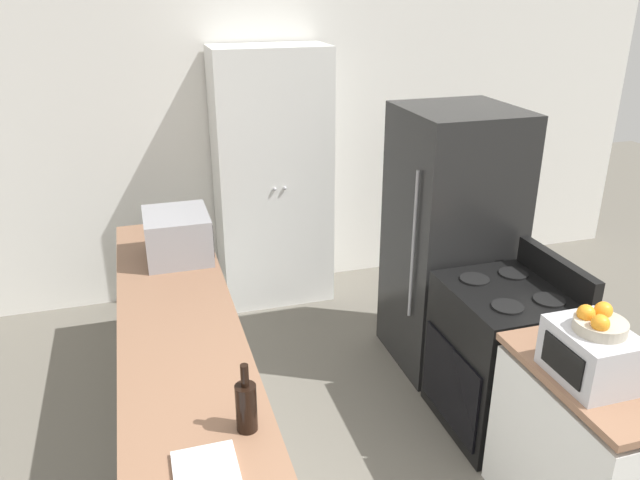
{
  "coord_description": "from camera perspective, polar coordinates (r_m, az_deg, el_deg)",
  "views": [
    {
      "loc": [
        -1.0,
        -1.34,
        2.5
      ],
      "look_at": [
        0.0,
        1.98,
        1.05
      ],
      "focal_mm": 35.0,
      "sensor_mm": 36.0,
      "label": 1
    }
  ],
  "objects": [
    {
      "name": "wall_back",
      "position": [
        5.2,
        -5.33,
        9.28
      ],
      "size": [
        7.0,
        0.06,
        2.6
      ],
      "color": "white",
      "rests_on": "ground_plane"
    },
    {
      "name": "counter_left",
      "position": [
        3.54,
        -12.2,
        -13.6
      ],
      "size": [
        0.6,
        2.87,
        0.9
      ],
      "color": "silver",
      "rests_on": "ground_plane"
    },
    {
      "name": "counter_right",
      "position": [
        3.36,
        23.43,
        -17.4
      ],
      "size": [
        0.6,
        0.84,
        0.9
      ],
      "color": "silver",
      "rests_on": "ground_plane"
    },
    {
      "name": "pantry_cabinet",
      "position": [
        5.01,
        -4.36,
        5.55
      ],
      "size": [
        0.89,
        0.5,
        2.06
      ],
      "color": "silver",
      "rests_on": "ground_plane"
    },
    {
      "name": "stove",
      "position": [
        3.86,
        16.28,
        -10.25
      ],
      "size": [
        0.66,
        0.71,
        1.06
      ],
      "color": "black",
      "rests_on": "ground_plane"
    },
    {
      "name": "refrigerator",
      "position": [
        4.26,
        11.85,
        -0.07
      ],
      "size": [
        0.73,
        0.74,
        1.77
      ],
      "color": "black",
      "rests_on": "ground_plane"
    },
    {
      "name": "microwave",
      "position": [
        3.94,
        -12.89,
        0.4
      ],
      "size": [
        0.4,
        0.44,
        0.29
      ],
      "color": "#939399",
      "rests_on": "counter_left"
    },
    {
      "name": "wine_bottle",
      "position": [
        2.46,
        -6.76,
        -14.81
      ],
      "size": [
        0.08,
        0.08,
        0.29
      ],
      "color": "black",
      "rests_on": "counter_left"
    },
    {
      "name": "toaster_oven",
      "position": [
        2.94,
        23.5,
        -9.58
      ],
      "size": [
        0.29,
        0.37,
        0.24
      ],
      "color": "#B2B2B7",
      "rests_on": "counter_right"
    },
    {
      "name": "fruit_bowl",
      "position": [
        2.87,
        24.14,
        -6.87
      ],
      "size": [
        0.22,
        0.22,
        0.11
      ],
      "color": "#B2A893",
      "rests_on": "toaster_oven"
    }
  ]
}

